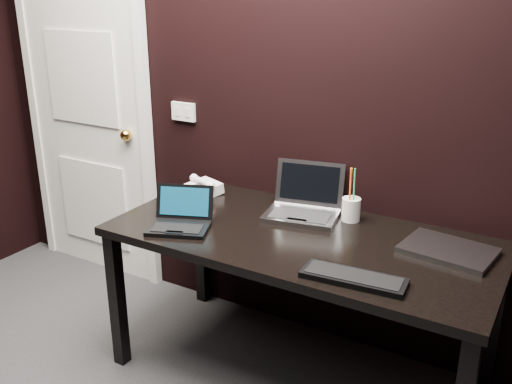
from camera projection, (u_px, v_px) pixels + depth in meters
The scene contains 11 objects.
wall_back at pixel (285, 88), 2.79m from camera, with size 4.00×4.00×0.00m, color black.
door at pixel (88, 112), 3.49m from camera, with size 0.99×0.10×2.14m.
wall_switch at pixel (183, 112), 3.13m from camera, with size 0.15×0.02×0.10m.
desk at pixel (301, 251), 2.54m from camera, with size 1.70×0.80×0.74m.
netbook at pixel (180, 220), 2.58m from camera, with size 0.34×0.32×0.17m.
silver_laptop at pixel (304, 206), 2.71m from camera, with size 0.39×0.36×0.23m.
ext_keyboard at pixel (354, 278), 2.12m from camera, with size 0.40×0.17×0.02m.
closed_laptop at pixel (448, 250), 2.34m from camera, with size 0.39×0.30×0.02m.
desk_phone at pixel (203, 187), 2.99m from camera, with size 0.21×0.20×0.10m.
mobile_phone at pixel (170, 198), 2.85m from camera, with size 0.06×0.05×0.09m.
pen_cup at pixel (351, 208), 2.64m from camera, with size 0.09×0.09×0.26m.
Camera 1 is at (1.29, -0.68, 1.78)m, focal length 40.00 mm.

